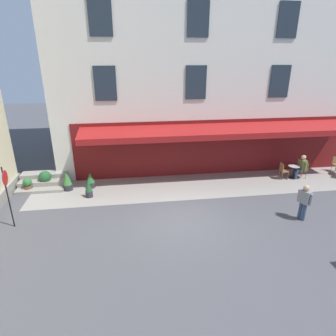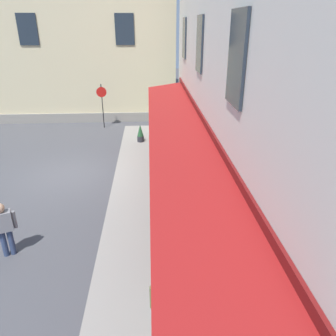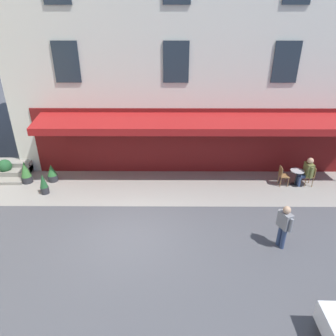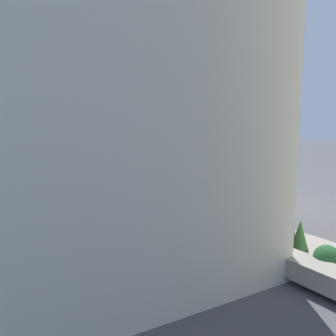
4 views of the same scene
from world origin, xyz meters
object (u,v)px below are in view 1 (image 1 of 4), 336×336
at_px(no_parking_sign, 6,186).
at_px(potted_plant_under_sign, 89,188).
at_px(cafe_chair_wicker_by_window, 336,163).
at_px(potted_plant_by_steps, 45,178).
at_px(walking_pedestrian_in_grey, 304,200).
at_px(potted_plant_entrance_right, 91,180).
at_px(seated_companion_in_olive, 301,166).
at_px(cafe_table_near_entrance, 293,170).
at_px(potted_plant_entrance_left, 28,185).
at_px(cafe_chair_wicker_near_door, 304,169).
at_px(potted_plant_mid_terrace, 67,180).
at_px(cafe_chair_wicker_corner_left, 283,170).

bearing_deg(no_parking_sign, potted_plant_under_sign, -140.07).
distance_m(cafe_chair_wicker_by_window, potted_plant_by_steps, 16.64).
distance_m(no_parking_sign, potted_plant_by_steps, 4.04).
bearing_deg(walking_pedestrian_in_grey, potted_plant_entrance_right, -26.15).
relative_size(no_parking_sign, potted_plant_by_steps, 2.96).
xyz_separation_m(seated_companion_in_olive, potted_plant_by_steps, (14.00, -0.76, -0.23)).
bearing_deg(cafe_table_near_entrance, potted_plant_entrance_right, -1.77).
distance_m(potted_plant_entrance_left, potted_plant_by_steps, 0.89).
height_order(cafe_chair_wicker_near_door, potted_plant_mid_terrace, potted_plant_mid_terrace).
relative_size(cafe_table_near_entrance, potted_plant_entrance_right, 0.90).
distance_m(cafe_table_near_entrance, cafe_chair_wicker_near_door, 0.63).
distance_m(cafe_chair_wicker_corner_left, cafe_chair_wicker_by_window, 3.74).
relative_size(walking_pedestrian_in_grey, potted_plant_entrance_left, 2.28).
distance_m(cafe_chair_wicker_by_window, potted_plant_entrance_left, 17.42).
height_order(cafe_chair_wicker_near_door, no_parking_sign, no_parking_sign).
xyz_separation_m(cafe_chair_wicker_corner_left, seated_companion_in_olive, (-1.05, 0.00, 0.17)).
bearing_deg(potted_plant_mid_terrace, potted_plant_entrance_right, -172.78).
height_order(cafe_chair_wicker_corner_left, cafe_chair_wicker_near_door, same).
bearing_deg(potted_plant_entrance_left, cafe_chair_wicker_near_door, 178.67).
distance_m(cafe_chair_wicker_near_door, potted_plant_under_sign, 11.84).
height_order(potted_plant_entrance_left, potted_plant_mid_terrace, potted_plant_mid_terrace).
bearing_deg(potted_plant_entrance_right, potted_plant_mid_terrace, 7.22).
bearing_deg(no_parking_sign, seated_companion_in_olive, -167.94).
bearing_deg(cafe_chair_wicker_by_window, seated_companion_in_olive, 12.40).
bearing_deg(walking_pedestrian_in_grey, cafe_chair_wicker_by_window, -136.87).
height_order(cafe_chair_wicker_corner_left, potted_plant_entrance_right, cafe_chair_wicker_corner_left).
height_order(potted_plant_entrance_right, potted_plant_by_steps, potted_plant_by_steps).
bearing_deg(potted_plant_entrance_left, potted_plant_entrance_right, 179.63).
xyz_separation_m(no_parking_sign, potted_plant_entrance_left, (0.48, -3.41, -1.44)).
bearing_deg(potted_plant_under_sign, potted_plant_mid_terrace, -39.71).
height_order(no_parking_sign, potted_plant_mid_terrace, no_parking_sign).
bearing_deg(potted_plant_entrance_right, potted_plant_under_sign, 91.64).
xyz_separation_m(potted_plant_under_sign, potted_plant_by_steps, (2.40, -1.55, 0.03)).
distance_m(cafe_chair_wicker_near_door, walking_pedestrian_in_grey, 4.97).
relative_size(cafe_chair_wicker_corner_left, potted_plant_mid_terrace, 0.84).
bearing_deg(cafe_table_near_entrance, potted_plant_by_steps, -3.24).
bearing_deg(cafe_chair_wicker_corner_left, potted_plant_entrance_right, -1.80).
relative_size(potted_plant_mid_terrace, potted_plant_by_steps, 1.23).
xyz_separation_m(cafe_table_near_entrance, walking_pedestrian_in_grey, (2.02, 4.17, 0.44)).
bearing_deg(potted_plant_entrance_right, seated_companion_in_olive, 178.35).
xyz_separation_m(potted_plant_mid_terrace, potted_plant_entrance_right, (-1.15, -0.15, -0.12)).
distance_m(seated_companion_in_olive, potted_plant_mid_terrace, 12.77).
distance_m(cafe_chair_wicker_by_window, walking_pedestrian_in_grey, 6.97).
relative_size(cafe_table_near_entrance, potted_plant_mid_terrace, 0.70).
relative_size(cafe_chair_wicker_corner_left, potted_plant_under_sign, 0.97).
height_order(seated_companion_in_olive, walking_pedestrian_in_grey, walking_pedestrian_in_grey).
xyz_separation_m(cafe_chair_wicker_near_door, no_parking_sign, (14.52, 3.06, 1.25)).
relative_size(potted_plant_mid_terrace, potted_plant_entrance_right, 1.29).
bearing_deg(cafe_chair_wicker_near_door, potted_plant_entrance_left, -1.33).
xyz_separation_m(cafe_chair_wicker_near_door, potted_plant_entrance_right, (11.84, -0.33, -0.14)).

